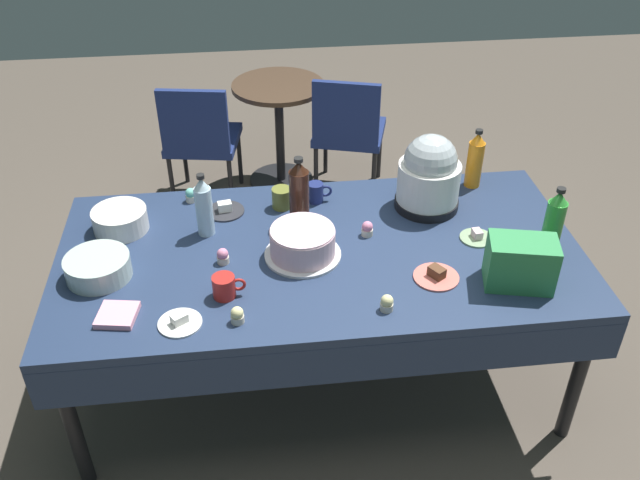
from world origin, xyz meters
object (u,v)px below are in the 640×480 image
Objects in this scene: dessert_plate_white at (180,322)px; dessert_plate_charcoal at (225,210)px; ceramic_snack_bowl at (120,220)px; slow_cooker at (429,175)px; coffee_mug_navy at (316,192)px; coffee_mug_red at (225,286)px; cupcake_cocoa at (387,303)px; soda_carton at (521,263)px; maroon_chair_left at (200,136)px; round_cafe_table at (279,116)px; cupcake_rose at (367,229)px; dessert_plate_coral at (436,275)px; soda_bottle_orange_juice at (475,160)px; dessert_plate_sage at (477,237)px; cupcake_mint at (191,195)px; glass_salad_bowl at (98,267)px; coffee_mug_olive at (282,198)px; soda_bottle_cola at (299,193)px; cupcake_vanilla at (223,256)px; potluck_table at (320,261)px; cupcake_lemon at (237,315)px; frosted_layer_cake at (303,243)px; soda_bottle_water at (204,207)px; maroon_chair_right at (348,128)px; soda_bottle_lime_soda at (553,224)px.

dessert_plate_white is 0.76m from dessert_plate_charcoal.
slow_cooker is at bearing 1.04° from ceramic_snack_bowl.
coffee_mug_navy is 0.89× the size of coffee_mug_red.
cupcake_cocoa is at bearing -51.47° from dessert_plate_charcoal.
maroon_chair_left is (-1.31, 1.96, -0.36)m from soda_carton.
round_cafe_table is at bearing 109.91° from slow_cooker.
dessert_plate_coral is at bearing -55.94° from cupcake_rose.
dessert_plate_sage is at bearing -104.37° from soda_bottle_orange_juice.
dessert_plate_sage is 0.47m from soda_bottle_orange_juice.
dessert_plate_white is 2.41× the size of cupcake_mint.
slow_cooker is 1.38× the size of glass_salad_bowl.
soda_bottle_orange_juice is 2.23× the size of coffee_mug_olive.
dessert_plate_coral is 0.57× the size of soda_bottle_cola.
cupcake_rose is (-0.22, 0.33, 0.02)m from dessert_plate_coral.
ceramic_snack_bowl is 0.53m from cupcake_vanilla.
glass_salad_bowl is (-0.90, -0.07, 0.11)m from potluck_table.
potluck_table is at bearing 49.28° from cupcake_lemon.
glass_salad_bowl reaches higher than dessert_plate_charcoal.
soda_bottle_water is at bearing 151.65° from frosted_layer_cake.
coffee_mug_navy is (0.43, 0.42, 0.02)m from cupcake_vanilla.
potluck_table is 1.70m from maroon_chair_right.
maroon_chair_right is at bearing 107.56° from soda_bottle_lime_soda.
slow_cooker is at bearing -3.90° from dessert_plate_charcoal.
soda_bottle_cola is 2.43× the size of coffee_mug_olive.
cupcake_rose reaches higher than potluck_table.
soda_bottle_orange_juice is (1.34, -0.01, 0.10)m from cupcake_mint.
coffee_mug_red is (-1.19, -0.70, -0.09)m from soda_bottle_orange_juice.
potluck_table is 0.31m from soda_bottle_cola.
cupcake_mint is 0.23× the size of soda_bottle_water.
slow_cooker is at bearing 64.85° from cupcake_cocoa.
coffee_mug_red reaches higher than dessert_plate_charcoal.
cupcake_rose is at bearing -22.87° from dessert_plate_charcoal.
soda_bottle_water is at bearing 101.61° from cupcake_lemon.
glass_salad_bowl is 0.63m from cupcake_mint.
glass_salad_bowl is 1.58m from dessert_plate_sage.
soda_bottle_water is at bearing -104.16° from round_cafe_table.
cupcake_mint is (0.30, 0.20, -0.02)m from ceramic_snack_bowl.
glass_salad_bowl is 1.34m from dessert_plate_coral.
glass_salad_bowl is at bearing -98.53° from ceramic_snack_bowl.
ceramic_snack_bowl is (-1.37, -0.02, -0.12)m from slow_cooker.
cupcake_rose is at bearing -37.88° from coffee_mug_olive.
soda_bottle_lime_soda reaches higher than soda_bottle_orange_juice.
soda_bottle_lime_soda is at bearing -12.18° from ceramic_snack_bowl.
soda_bottle_lime_soda is 2.36m from maroon_chair_left.
round_cafe_table is at bearing 66.47° from glass_salad_bowl.
cupcake_vanilla reaches higher than potluck_table.
dessert_plate_charcoal is at bearing -82.65° from maroon_chair_left.
cupcake_rose is at bearing 88.50° from cupcake_cocoa.
soda_bottle_orange_juice reaches higher than soda_bottle_water.
cupcake_vanilla is 0.61m from coffee_mug_navy.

